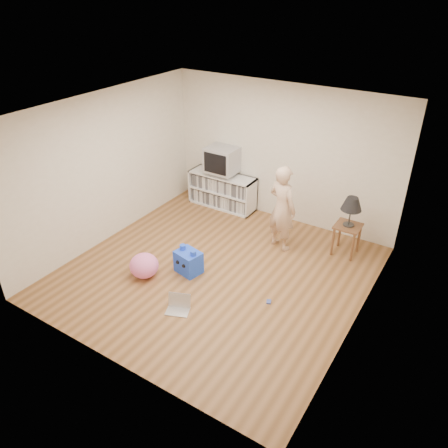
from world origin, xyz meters
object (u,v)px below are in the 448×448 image
dvd_deck (222,173)px  table_lamp (352,204)px  plush_pink (144,266)px  crt_tv (222,160)px  side_table (347,232)px  media_unit (223,190)px  person (282,208)px  plush_blue (188,262)px  laptop (179,306)px

dvd_deck → table_lamp: 2.76m
plush_pink → crt_tv: bearing=95.5°
dvd_deck → side_table: 2.77m
side_table → table_lamp: bearing=180.0°
media_unit → person: (1.69, -0.79, 0.41)m
plush_blue → media_unit: bearing=121.2°
media_unit → person: bearing=-25.0°
plush_pink → dvd_deck: bearing=95.5°
dvd_deck → laptop: (1.21, -3.06, -0.67)m
dvd_deck → table_lamp: bearing=-7.7°
side_table → plush_pink: size_ratio=1.20×
plush_blue → dvd_deck: bearing=121.4°
table_lamp → person: bearing=-158.7°
table_lamp → plush_blue: bearing=-136.0°
side_table → plush_pink: (-2.47, -2.34, -0.22)m
plush_blue → plush_pink: (-0.52, -0.46, 0.00)m
dvd_deck → plush_pink: bearing=-84.5°
media_unit → plush_blue: 2.40m
table_lamp → person: person is taller
side_table → person: bearing=-158.7°
crt_tv → laptop: bearing=-68.5°
side_table → laptop: 3.11m
person → laptop: 2.44m
laptop → plush_pink: size_ratio=0.87×
table_lamp → media_unit: bearing=172.0°
dvd_deck → plush_blue: (0.79, -2.25, -0.54)m
person → plush_blue: (-0.90, -1.47, -0.57)m
media_unit → plush_blue: media_unit is taller
media_unit → laptop: bearing=-68.6°
media_unit → dvd_deck: (0.00, -0.02, 0.39)m
person → laptop: person is taller
side_table → laptop: side_table is taller
plush_blue → laptop: bearing=-50.7°
media_unit → side_table: size_ratio=2.55×
side_table → plush_pink: side_table is taller
crt_tv → side_table: (2.73, -0.37, -0.60)m
side_table → table_lamp: table_lamp is taller
dvd_deck → side_table: (2.73, -0.37, -0.32)m
side_table → dvd_deck: bearing=172.3°
side_table → plush_pink: bearing=-136.5°
person → plush_pink: 2.47m
crt_tv → media_unit: bearing=90.0°
dvd_deck → side_table: size_ratio=0.82×
person → crt_tv: bearing=-6.6°
side_table → person: size_ratio=0.36×
laptop → side_table: bearing=38.9°
person → laptop: bearing=96.0°
table_lamp → plush_pink: (-2.47, -2.34, -0.75)m
media_unit → laptop: (1.21, -3.08, -0.29)m
person → plush_pink: bearing=71.5°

